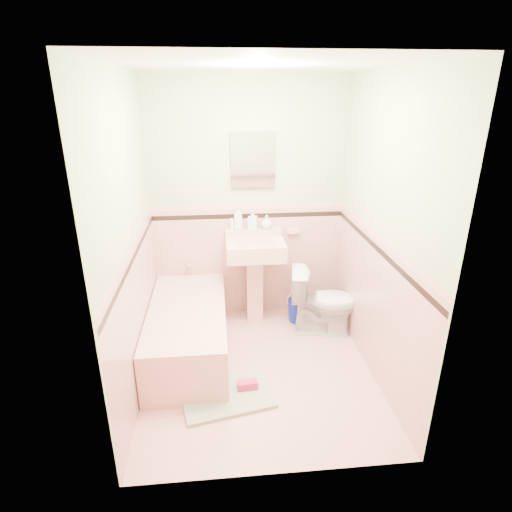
{
  "coord_description": "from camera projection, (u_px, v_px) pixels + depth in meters",
  "views": [
    {
      "loc": [
        -0.33,
        -3.08,
        2.33
      ],
      "look_at": [
        0.0,
        0.25,
        1.0
      ],
      "focal_mm": 29.23,
      "sensor_mm": 36.0,
      "label": 1
    }
  ],
  "objects": [
    {
      "name": "floor",
      "position": [
        259.0,
        370.0,
        3.74
      ],
      "size": [
        2.2,
        2.2,
        0.0
      ],
      "primitive_type": "plane",
      "color": "#E39E94",
      "rests_on": "ground"
    },
    {
      "name": "ceiling",
      "position": [
        260.0,
        64.0,
        2.82
      ],
      "size": [
        2.2,
        2.2,
        0.0
      ],
      "primitive_type": "plane",
      "rotation": [
        3.14,
        0.0,
        0.0
      ],
      "color": "white",
      "rests_on": "ground"
    },
    {
      "name": "wall_back",
      "position": [
        248.0,
        203.0,
        4.3
      ],
      "size": [
        2.5,
        0.0,
        2.5
      ],
      "primitive_type": "plane",
      "rotation": [
        1.57,
        0.0,
        0.0
      ],
      "color": "beige",
      "rests_on": "ground"
    },
    {
      "name": "wall_front",
      "position": [
        280.0,
        304.0,
        2.26
      ],
      "size": [
        2.5,
        0.0,
        2.5
      ],
      "primitive_type": "plane",
      "rotation": [
        -1.57,
        0.0,
        0.0
      ],
      "color": "beige",
      "rests_on": "ground"
    },
    {
      "name": "wall_left",
      "position": [
        129.0,
        242.0,
        3.19
      ],
      "size": [
        0.0,
        2.5,
        2.5
      ],
      "primitive_type": "plane",
      "rotation": [
        1.57,
        0.0,
        1.57
      ],
      "color": "beige",
      "rests_on": "ground"
    },
    {
      "name": "wall_right",
      "position": [
        382.0,
        234.0,
        3.37
      ],
      "size": [
        0.0,
        2.5,
        2.5
      ],
      "primitive_type": "plane",
      "rotation": [
        1.57,
        0.0,
        -1.57
      ],
      "color": "beige",
      "rests_on": "ground"
    },
    {
      "name": "wainscot_back",
      "position": [
        248.0,
        262.0,
        4.52
      ],
      "size": [
        2.0,
        0.0,
        2.0
      ],
      "primitive_type": "plane",
      "rotation": [
        1.57,
        0.0,
        0.0
      ],
      "color": "#E5A39A",
      "rests_on": "ground"
    },
    {
      "name": "wainscot_front",
      "position": [
        278.0,
        399.0,
        2.51
      ],
      "size": [
        2.0,
        0.0,
        2.0
      ],
      "primitive_type": "plane",
      "rotation": [
        -1.57,
        0.0,
        0.0
      ],
      "color": "#E5A39A",
      "rests_on": "ground"
    },
    {
      "name": "wainscot_left",
      "position": [
        140.0,
        317.0,
        3.43
      ],
      "size": [
        0.0,
        2.2,
        2.2
      ],
      "primitive_type": "plane",
      "rotation": [
        1.57,
        0.0,
        1.57
      ],
      "color": "#E5A39A",
      "rests_on": "ground"
    },
    {
      "name": "wainscot_right",
      "position": [
        372.0,
        305.0,
        3.61
      ],
      "size": [
        0.0,
        2.2,
        2.2
      ],
      "primitive_type": "plane",
      "rotation": [
        1.57,
        0.0,
        -1.57
      ],
      "color": "#E5A39A",
      "rests_on": "ground"
    },
    {
      "name": "accent_back",
      "position": [
        248.0,
        216.0,
        4.33
      ],
      "size": [
        2.0,
        0.0,
        2.0
      ],
      "primitive_type": "plane",
      "rotation": [
        1.57,
        0.0,
        0.0
      ],
      "color": "black",
      "rests_on": "ground"
    },
    {
      "name": "accent_front",
      "position": [
        279.0,
        323.0,
        2.32
      ],
      "size": [
        2.0,
        0.0,
        2.0
      ],
      "primitive_type": "plane",
      "rotation": [
        -1.57,
        0.0,
        0.0
      ],
      "color": "black",
      "rests_on": "ground"
    },
    {
      "name": "accent_left",
      "position": [
        134.0,
        258.0,
        3.24
      ],
      "size": [
        0.0,
        2.2,
        2.2
      ],
      "primitive_type": "plane",
      "rotation": [
        1.57,
        0.0,
        1.57
      ],
      "color": "black",
      "rests_on": "ground"
    },
    {
      "name": "accent_right",
      "position": [
        378.0,
        249.0,
        3.42
      ],
      "size": [
        0.0,
        2.2,
        2.2
      ],
      "primitive_type": "plane",
      "rotation": [
        1.57,
        0.0,
        -1.57
      ],
      "color": "black",
      "rests_on": "ground"
    },
    {
      "name": "cap_back",
      "position": [
        248.0,
        207.0,
        4.29
      ],
      "size": [
        2.0,
        0.0,
        2.0
      ],
      "primitive_type": "plane",
      "rotation": [
        1.57,
        0.0,
        0.0
      ],
      "color": "pink",
      "rests_on": "ground"
    },
    {
      "name": "cap_front",
      "position": [
        280.0,
        308.0,
        2.29
      ],
      "size": [
        2.0,
        0.0,
        2.0
      ],
      "primitive_type": "plane",
      "rotation": [
        -1.57,
        0.0,
        0.0
      ],
      "color": "pink",
      "rests_on": "ground"
    },
    {
      "name": "cap_left",
      "position": [
        132.0,
        246.0,
        3.2
      ],
      "size": [
        0.0,
        2.2,
        2.2
      ],
      "primitive_type": "plane",
      "rotation": [
        1.57,
        0.0,
        1.57
      ],
      "color": "pink",
      "rests_on": "ground"
    },
    {
      "name": "cap_right",
      "position": [
        379.0,
        238.0,
        3.38
      ],
      "size": [
        0.0,
        2.2,
        2.2
      ],
      "primitive_type": "plane",
      "rotation": [
        1.57,
        0.0,
        -1.57
      ],
      "color": "pink",
      "rests_on": "ground"
    },
    {
      "name": "bathtub",
      "position": [
        188.0,
        332.0,
        3.9
      ],
      "size": [
        0.7,
        1.5,
        0.45
      ],
      "primitive_type": "cube",
      "color": "#DEA097",
      "rests_on": "floor"
    },
    {
      "name": "tub_faucet",
      "position": [
        190.0,
        263.0,
        4.42
      ],
      "size": [
        0.04,
        0.12,
        0.04
      ],
      "primitive_type": "cylinder",
      "rotation": [
        1.57,
        0.0,
        0.0
      ],
      "color": "silver",
      "rests_on": "wall_back"
    },
    {
      "name": "sink",
      "position": [
        255.0,
        282.0,
        4.37
      ],
      "size": [
        0.59,
        0.48,
        0.93
      ],
      "primitive_type": null,
      "color": "#DEA097",
      "rests_on": "floor"
    },
    {
      "name": "sink_faucet",
      "position": [
        254.0,
        234.0,
        4.32
      ],
      "size": [
        0.02,
        0.02,
        0.1
      ],
      "primitive_type": "cylinder",
      "color": "silver",
      "rests_on": "sink"
    },
    {
      "name": "medicine_cabinet",
      "position": [
        253.0,
        159.0,
        4.11
      ],
      "size": [
        0.43,
        0.04,
        0.54
      ],
      "primitive_type": "cube",
      "color": "white",
      "rests_on": "wall_back"
    },
    {
      "name": "soap_dish",
      "position": [
        293.0,
        231.0,
        4.41
      ],
      "size": [
        0.12,
        0.07,
        0.04
      ],
      "primitive_type": "cube",
      "color": "#DEA097",
      "rests_on": "wall_back"
    },
    {
      "name": "soap_bottle_left",
      "position": [
        238.0,
        218.0,
        4.28
      ],
      "size": [
        0.11,
        0.11,
        0.25
      ],
      "primitive_type": "imported",
      "rotation": [
        0.0,
        0.0,
        0.09
      ],
      "color": "#B2B2B2",
      "rests_on": "sink"
    },
    {
      "name": "soap_bottle_mid",
      "position": [
        253.0,
        220.0,
        4.3
      ],
      "size": [
        0.11,
        0.11,
        0.2
      ],
      "primitive_type": "imported",
      "rotation": [
        0.0,
        0.0,
        -0.2
      ],
      "color": "#B2B2B2",
      "rests_on": "sink"
    },
    {
      "name": "soap_bottle_right",
      "position": [
        267.0,
        222.0,
        4.33
      ],
      "size": [
        0.13,
        0.13,
        0.15
      ],
      "primitive_type": "imported",
      "rotation": [
        0.0,
        0.0,
        0.18
      ],
      "color": "#B2B2B2",
      "rests_on": "sink"
    },
    {
      "name": "tube",
      "position": [
        232.0,
        224.0,
        4.3
      ],
      "size": [
        0.05,
        0.05,
        0.12
      ],
      "primitive_type": "cylinder",
      "rotation": [
        0.0,
        0.0,
        -0.34
      ],
      "color": "white",
      "rests_on": "sink"
    },
    {
      "name": "toilet",
      "position": [
        324.0,
        301.0,
        4.22
      ],
      "size": [
        0.73,
        0.5,
        0.69
      ],
      "primitive_type": "imported",
      "rotation": [
        0.0,
        0.0,
        1.39
      ],
      "color": "white",
      "rests_on": "floor"
    },
    {
      "name": "bucket",
      "position": [
        298.0,
        311.0,
        4.5
      ],
      "size": [
        0.29,
        0.29,
        0.24
      ],
      "primitive_type": null,
      "rotation": [
        0.0,
        0.0,
        -0.19
      ],
      "color": "#06188F",
      "rests_on": "floor"
    },
    {
      "name": "bath_mat",
      "position": [
        227.0,
        396.0,
        3.39
      ],
      "size": [
        0.8,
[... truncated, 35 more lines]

